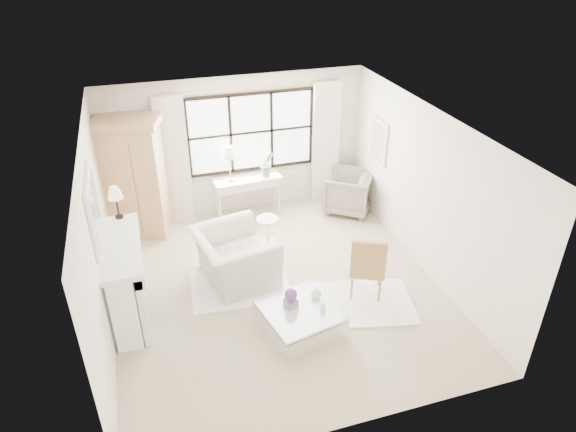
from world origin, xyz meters
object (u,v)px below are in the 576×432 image
at_px(armoire, 134,177).
at_px(console_table, 248,196).
at_px(coffee_table, 300,320).
at_px(club_armchair, 235,257).

xyz_separation_m(armoire, console_table, (2.06, 0.07, -0.74)).
relative_size(console_table, coffee_table, 1.12).
relative_size(armoire, coffee_table, 1.89).
bearing_deg(club_armchair, armoire, 24.73).
xyz_separation_m(console_table, club_armchair, (-0.70, -2.02, 0.02)).
distance_m(armoire, console_table, 2.19).
relative_size(armoire, console_table, 1.68).
relative_size(club_armchair, coffee_table, 1.09).
bearing_deg(coffee_table, console_table, 76.63).
relative_size(console_table, club_armchair, 1.03).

